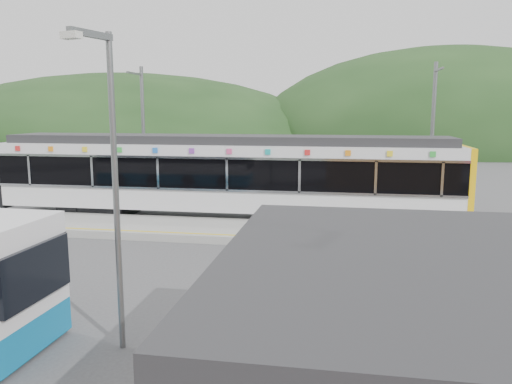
# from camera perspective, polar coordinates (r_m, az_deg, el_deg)

# --- Properties ---
(ground) EXTENTS (120.00, 120.00, 0.00)m
(ground) POSITION_cam_1_polar(r_m,az_deg,el_deg) (16.45, -0.93, -7.80)
(ground) COLOR #4C4C4F
(ground) RESTS_ON ground
(hills) EXTENTS (146.00, 149.00, 26.00)m
(hills) POSITION_cam_1_polar(r_m,az_deg,el_deg) (21.54, 18.27, -4.16)
(hills) COLOR #1E3D19
(hills) RESTS_ON ground
(platform) EXTENTS (26.00, 3.20, 0.30)m
(platform) POSITION_cam_1_polar(r_m,az_deg,el_deg) (19.54, 0.87, -4.58)
(platform) COLOR #9E9E99
(platform) RESTS_ON ground
(yellow_line) EXTENTS (26.00, 0.10, 0.01)m
(yellow_line) POSITION_cam_1_polar(r_m,az_deg,el_deg) (18.26, 0.24, -5.07)
(yellow_line) COLOR yellow
(yellow_line) RESTS_ON platform
(train) EXTENTS (20.44, 3.01, 3.74)m
(train) POSITION_cam_1_polar(r_m,az_deg,el_deg) (22.22, -3.67, 2.11)
(train) COLOR black
(train) RESTS_ON ground
(catenary_mast_west) EXTENTS (0.18, 1.80, 7.00)m
(catenary_mast_west) POSITION_cam_1_polar(r_m,az_deg,el_deg) (26.01, -12.76, 6.45)
(catenary_mast_west) COLOR slate
(catenary_mast_west) RESTS_ON ground
(catenary_mast_east) EXTENTS (0.18, 1.80, 7.00)m
(catenary_mast_east) POSITION_cam_1_polar(r_m,az_deg,el_deg) (24.38, 19.49, 5.98)
(catenary_mast_east) COLOR slate
(catenary_mast_east) RESTS_ON ground
(lamp_post) EXTENTS (0.38, 1.13, 6.29)m
(lamp_post) POSITION_cam_1_polar(r_m,az_deg,el_deg) (9.99, -16.16, 2.68)
(lamp_post) COLOR slate
(lamp_post) RESTS_ON ground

